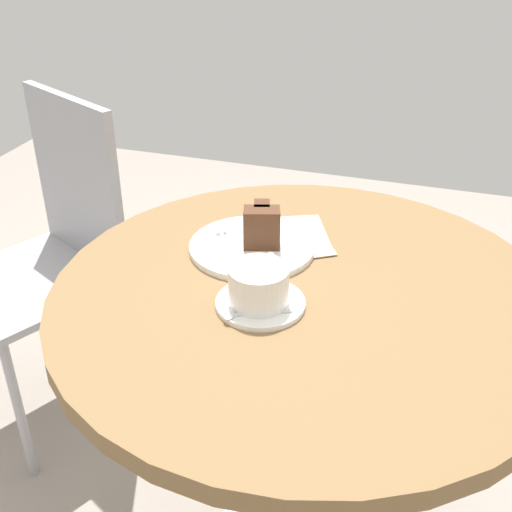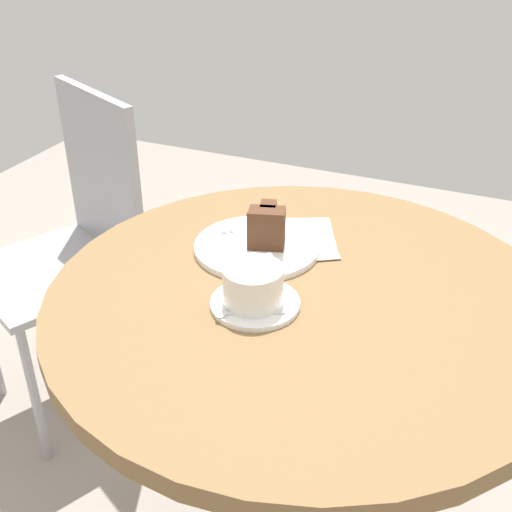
# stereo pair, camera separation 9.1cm
# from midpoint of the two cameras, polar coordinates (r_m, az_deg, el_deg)

# --- Properties ---
(cafe_table) EXTENTS (0.87, 0.87, 0.73)m
(cafe_table) POSITION_cam_midpoint_polar(r_m,az_deg,el_deg) (1.16, 1.89, -7.69)
(cafe_table) COLOR brown
(cafe_table) RESTS_ON ground
(saucer) EXTENTS (0.15, 0.15, 0.01)m
(saucer) POSITION_cam_midpoint_polar(r_m,az_deg,el_deg) (1.05, -2.08, -4.28)
(saucer) COLOR white
(saucer) RESTS_ON cafe_table
(coffee_cup) EXTENTS (0.13, 0.10, 0.06)m
(coffee_cup) POSITION_cam_midpoint_polar(r_m,az_deg,el_deg) (1.03, -2.25, -2.54)
(coffee_cup) COLOR white
(coffee_cup) RESTS_ON saucer
(teaspoon) EXTENTS (0.06, 0.10, 0.00)m
(teaspoon) POSITION_cam_midpoint_polar(r_m,az_deg,el_deg) (1.01, -3.28, -5.25)
(teaspoon) COLOR silver
(teaspoon) RESTS_ON saucer
(cake_plate) EXTENTS (0.24, 0.24, 0.01)m
(cake_plate) POSITION_cam_midpoint_polar(r_m,az_deg,el_deg) (1.21, -2.50, 0.77)
(cake_plate) COLOR white
(cake_plate) RESTS_ON cafe_table
(cake_slice) EXTENTS (0.09, 0.08, 0.08)m
(cake_slice) POSITION_cam_midpoint_polar(r_m,az_deg,el_deg) (1.19, -1.67, 2.61)
(cake_slice) COLOR black
(cake_slice) RESTS_ON cake_plate
(fork) EXTENTS (0.13, 0.10, 0.00)m
(fork) POSITION_cam_midpoint_polar(r_m,az_deg,el_deg) (1.22, -5.05, 1.55)
(fork) COLOR silver
(fork) RESTS_ON cake_plate
(napkin) EXTENTS (0.23, 0.22, 0.00)m
(napkin) POSITION_cam_midpoint_polar(r_m,az_deg,el_deg) (1.24, 0.55, 1.55)
(napkin) COLOR beige
(napkin) RESTS_ON cafe_table
(cafe_chair) EXTENTS (0.51, 0.51, 0.89)m
(cafe_chair) POSITION_cam_midpoint_polar(r_m,az_deg,el_deg) (1.75, -18.86, 1.18)
(cafe_chair) COLOR #9E9EA3
(cafe_chair) RESTS_ON ground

